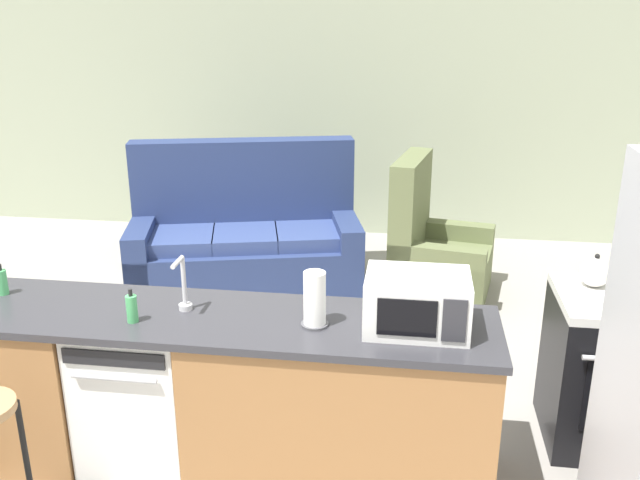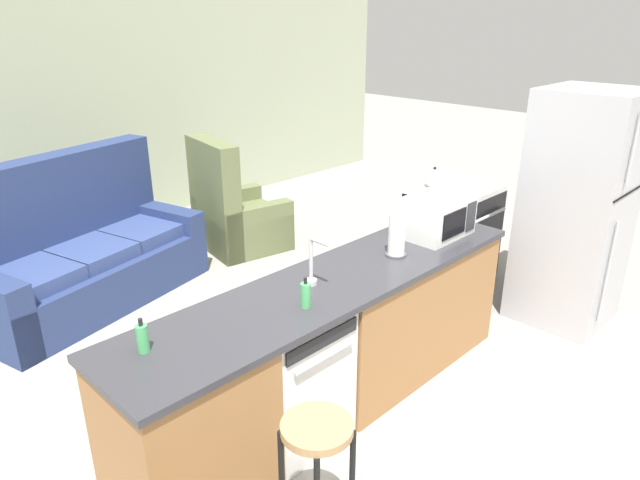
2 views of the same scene
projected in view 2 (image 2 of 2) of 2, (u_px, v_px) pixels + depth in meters
ground_plane at (317, 413)px, 3.64m from camera, size 24.00×24.00×0.00m
wall_back at (60, 121)px, 6.10m from camera, size 10.00×0.06×2.60m
kitchen_counter at (343, 343)px, 3.65m from camera, size 2.94×0.66×0.90m
dishwasher at (287, 375)px, 3.32m from camera, size 0.58×0.61×0.84m
stove_range at (452, 232)px, 5.38m from camera, size 0.76×0.68×0.90m
refrigerator at (577, 210)px, 4.49m from camera, size 0.72×0.73×1.87m
microwave at (436, 216)px, 4.04m from camera, size 0.50×0.37×0.28m
sink_faucet at (313, 265)px, 3.29m from camera, size 0.07×0.18×0.30m
paper_towel_roll at (397, 236)px, 3.69m from camera, size 0.14×0.14×0.28m
soap_bottle at (306, 295)px, 3.06m from camera, size 0.06×0.06×0.18m
dish_soap_bottle at (142, 338)px, 2.66m from camera, size 0.06×0.06×0.18m
kettle at (434, 178)px, 5.16m from camera, size 0.21×0.17×0.19m
bar_stool at (317, 461)px, 2.52m from camera, size 0.32×0.32×0.74m
couch at (80, 257)px, 4.98m from camera, size 2.16×1.36×1.27m
armchair at (234, 217)px, 6.08m from camera, size 0.94×0.98×1.20m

